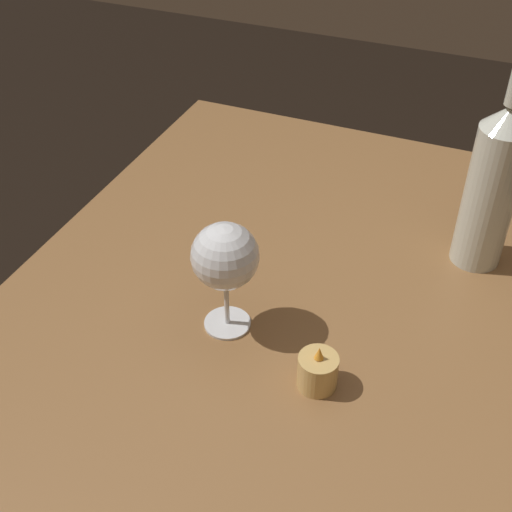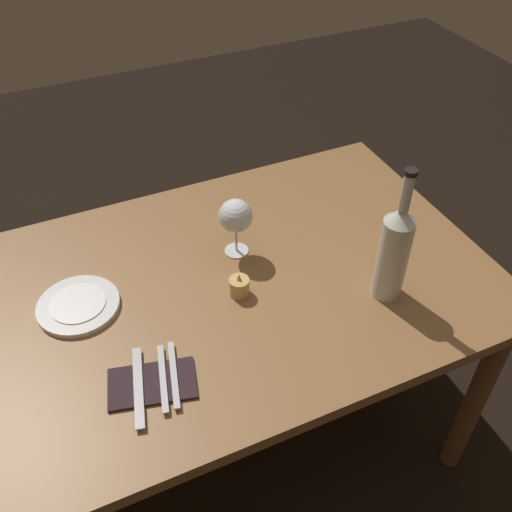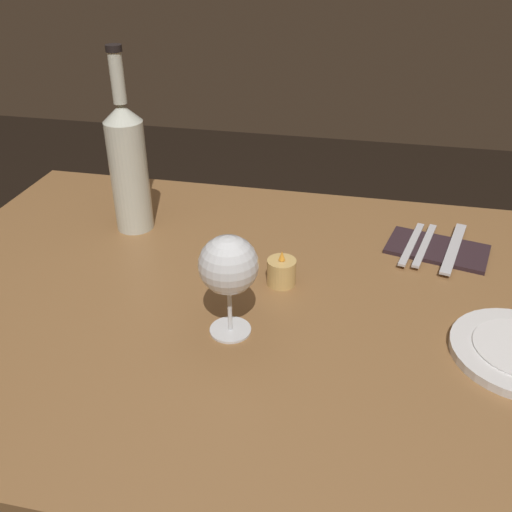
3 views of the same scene
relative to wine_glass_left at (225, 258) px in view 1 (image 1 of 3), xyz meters
The scene contains 4 objects.
dining_table 0.23m from the wine_glass_left, 73.40° to the left, with size 1.30×0.90×0.74m.
wine_glass_left is the anchor object (origin of this frame).
wine_bottle 0.41m from the wine_glass_left, 133.50° to the left, with size 0.08×0.08×0.37m.
votive_candle 0.19m from the wine_glass_left, 69.74° to the left, with size 0.05×0.05×0.07m.
Camera 1 is at (0.59, 0.20, 1.42)m, focal length 47.57 mm.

